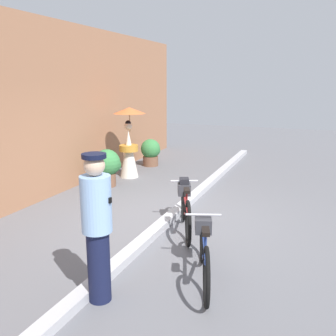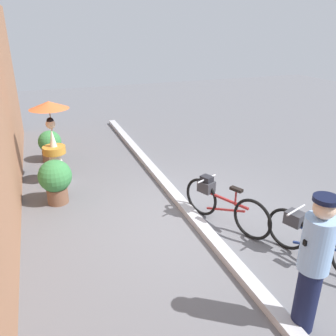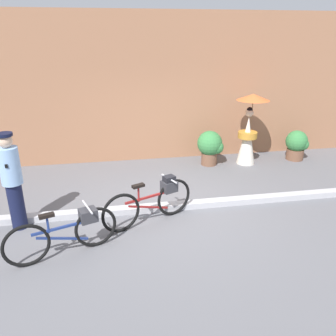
{
  "view_description": "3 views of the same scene",
  "coord_description": "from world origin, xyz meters",
  "px_view_note": "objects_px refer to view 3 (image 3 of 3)",
  "views": [
    {
      "loc": [
        -5.93,
        -2.39,
        2.48
      ],
      "look_at": [
        0.22,
        0.13,
        0.93
      ],
      "focal_mm": 39.75,
      "sensor_mm": 36.0,
      "label": 1
    },
    {
      "loc": [
        -4.91,
        2.35,
        3.32
      ],
      "look_at": [
        -0.0,
        0.5,
        1.11
      ],
      "focal_mm": 36.69,
      "sensor_mm": 36.0,
      "label": 2
    },
    {
      "loc": [
        -0.97,
        -5.84,
        3.21
      ],
      "look_at": [
        0.08,
        0.1,
        0.83
      ],
      "focal_mm": 36.46,
      "sensor_mm": 36.0,
      "label": 3
    }
  ],
  "objects_px": {
    "bicycle_far_side": "(153,200)",
    "person_officer": "(12,179)",
    "potted_plant_by_door": "(297,144)",
    "potted_plant_small": "(210,146)",
    "bicycle_near_officer": "(67,231)",
    "person_with_parasol": "(249,129)"
  },
  "relations": [
    {
      "from": "bicycle_far_side",
      "to": "potted_plant_small",
      "type": "xyz_separation_m",
      "value": [
        1.86,
        2.64,
        0.08
      ]
    },
    {
      "from": "bicycle_far_side",
      "to": "person_with_parasol",
      "type": "relative_size",
      "value": 0.92
    },
    {
      "from": "potted_plant_small",
      "to": "potted_plant_by_door",
      "type": "bearing_deg",
      "value": -0.53
    },
    {
      "from": "bicycle_far_side",
      "to": "person_officer",
      "type": "relative_size",
      "value": 0.97
    },
    {
      "from": "potted_plant_by_door",
      "to": "potted_plant_small",
      "type": "xyz_separation_m",
      "value": [
        -2.43,
        0.02,
        0.08
      ]
    },
    {
      "from": "bicycle_far_side",
      "to": "potted_plant_by_door",
      "type": "relative_size",
      "value": 2.09
    },
    {
      "from": "bicycle_far_side",
      "to": "potted_plant_small",
      "type": "height_order",
      "value": "potted_plant_small"
    },
    {
      "from": "person_officer",
      "to": "potted_plant_small",
      "type": "xyz_separation_m",
      "value": [
        4.22,
        2.44,
        -0.42
      ]
    },
    {
      "from": "person_with_parasol",
      "to": "person_officer",
      "type": "bearing_deg",
      "value": -155.45
    },
    {
      "from": "bicycle_near_officer",
      "to": "person_officer",
      "type": "distance_m",
      "value": 1.45
    },
    {
      "from": "bicycle_near_officer",
      "to": "person_officer",
      "type": "relative_size",
      "value": 0.95
    },
    {
      "from": "person_with_parasol",
      "to": "potted_plant_by_door",
      "type": "distance_m",
      "value": 1.53
    },
    {
      "from": "bicycle_near_officer",
      "to": "potted_plant_small",
      "type": "distance_m",
      "value": 4.73
    },
    {
      "from": "person_officer",
      "to": "person_with_parasol",
      "type": "xyz_separation_m",
      "value": [
        5.2,
        2.38,
        0.0
      ]
    },
    {
      "from": "bicycle_near_officer",
      "to": "person_with_parasol",
      "type": "height_order",
      "value": "person_with_parasol"
    },
    {
      "from": "person_officer",
      "to": "person_with_parasol",
      "type": "bearing_deg",
      "value": 24.55
    },
    {
      "from": "bicycle_near_officer",
      "to": "potted_plant_small",
      "type": "xyz_separation_m",
      "value": [
        3.29,
        3.4,
        0.11
      ]
    },
    {
      "from": "potted_plant_small",
      "to": "bicycle_near_officer",
      "type": "bearing_deg",
      "value": -133.98
    },
    {
      "from": "bicycle_near_officer",
      "to": "potted_plant_by_door",
      "type": "height_order",
      "value": "potted_plant_by_door"
    },
    {
      "from": "person_with_parasol",
      "to": "potted_plant_by_door",
      "type": "relative_size",
      "value": 2.27
    },
    {
      "from": "potted_plant_small",
      "to": "bicycle_far_side",
      "type": "bearing_deg",
      "value": -125.12
    },
    {
      "from": "bicycle_near_officer",
      "to": "bicycle_far_side",
      "type": "relative_size",
      "value": 0.98
    }
  ]
}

